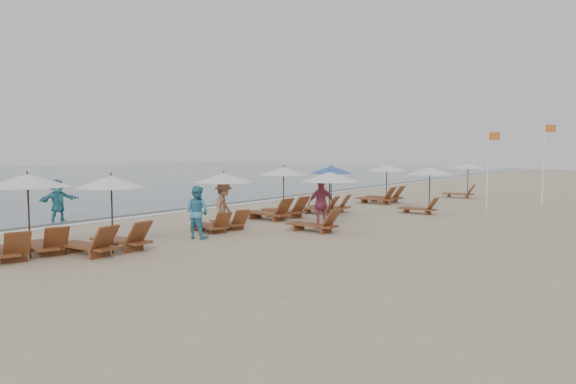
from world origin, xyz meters
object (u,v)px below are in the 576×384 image
Objects in this scene: lounger_station_1 at (107,218)px; lounger_station_5 at (382,185)px; lounger_station_4 at (327,191)px; beachgoer_far_b at (322,191)px; beachgoer_mid_a at (197,212)px; flag_pole_near at (488,164)px; waterline_walker at (58,201)px; lounger_station_0 at (25,215)px; beachgoer_mid_b at (224,207)px; lounger_station_3 at (278,196)px; beachgoer_far_a at (321,204)px; inland_station_0 at (322,195)px; inland_station_2 at (464,176)px; lounger_station_2 at (220,200)px; inland_station_1 at (425,183)px.

lounger_station_1 is 0.94× the size of lounger_station_5.
lounger_station_4 is 1.48× the size of beachgoer_far_b.
beachgoer_mid_a is 15.87m from flag_pole_near.
lounger_station_0 is at bearing -122.77° from waterline_walker.
flag_pole_near is (5.76, 13.22, 1.38)m from beachgoer_mid_b.
lounger_station_3 is 3.30m from beachgoer_far_a.
flag_pole_near reaches higher than lounger_station_0.
inland_station_0 is 1.60× the size of beachgoer_far_b.
lounger_station_5 is at bearing -25.76° from beachgoer_mid_b.
beachgoer_far_a is at bearing -131.60° from beachgoer_far_b.
waterline_walker reaches higher than beachgoer_mid_a.
inland_station_0 is (4.14, 8.88, 0.14)m from lounger_station_0.
inland_station_2 reaches higher than beachgoer_mid_a.
inland_station_1 is at bearing 67.06° from lounger_station_2.
lounger_station_0 is at bearing -98.43° from inland_station_2.
lounger_station_0 is 1.40× the size of beachgoer_far_a.
lounger_station_1 reaches higher than lounger_station_5.
lounger_station_2 is at bearing -146.47° from inland_station_0.
inland_station_0 is at bearing 69.48° from beachgoer_far_a.
inland_station_2 is 10.76m from beachgoer_far_b.
lounger_station_2 is 0.93× the size of inland_station_2.
inland_station_2 is at bearing 81.57° from lounger_station_0.
inland_station_0 is 0.65× the size of flag_pole_near.
inland_station_2 is at bearing 66.42° from lounger_station_5.
inland_station_2 is at bearing 81.49° from lounger_station_2.
lounger_station_1 is 12.03m from lounger_station_4.
lounger_station_0 is 13.86m from lounger_station_4.
lounger_station_3 is 4.05m from inland_station_0.
lounger_station_0 is 1.57× the size of beachgoer_far_b.
inland_station_1 is (3.90, -3.28, 0.44)m from lounger_station_5.
beachgoer_mid_b is (-0.04, 4.97, -0.10)m from lounger_station_1.
beachgoer_far_a is at bearing -59.87° from lounger_station_4.
beachgoer_far_b is (-5.59, -0.43, -0.63)m from inland_station_1.
beachgoer_mid_a is at bearing -73.00° from lounger_station_2.
lounger_station_4 is at bearing -132.95° from flag_pole_near.
beachgoer_mid_a is at bearing -154.20° from beachgoer_far_b.
inland_station_0 and inland_station_2 have the same top height.
beachgoer_mid_b is at bearing -90.18° from lounger_station_4.
lounger_station_1 is at bearing -87.28° from lounger_station_2.
waterline_walker is at bearing 144.45° from lounger_station_0.
inland_station_1 reaches higher than waterline_walker.
lounger_station_1 is 1.36× the size of beachgoer_far_a.
lounger_station_2 is 14.51m from flag_pole_near.
beachgoer_far_b is at bearing -113.93° from inland_station_2.
beachgoer_mid_b is at bearing -89.92° from lounger_station_5.
lounger_station_0 reaches higher than inland_station_1.
beachgoer_far_a is at bearing -59.18° from waterline_walker.
inland_station_0 is at bearing -80.14° from beachgoer_mid_b.
lounger_station_3 reaches higher than lounger_station_1.
lounger_station_5 is 1.52× the size of beachgoer_mid_a.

